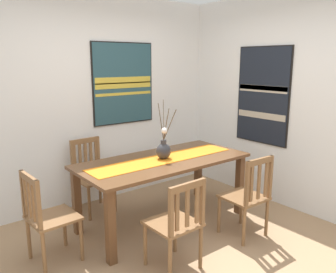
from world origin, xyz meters
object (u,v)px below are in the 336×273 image
(centerpiece_vase, at_px, (164,149))
(painting_on_back_wall, at_px, (123,84))
(chair_0, at_px, (248,196))
(chair_1, at_px, (47,216))
(painting_on_side_wall, at_px, (263,96))
(chair_3, at_px, (177,223))
(dining_table, at_px, (163,168))
(chair_2, at_px, (91,174))

(centerpiece_vase, bearing_deg, painting_on_back_wall, 82.65)
(painting_on_back_wall, bearing_deg, chair_0, -79.45)
(chair_1, bearing_deg, painting_on_side_wall, -3.82)
(chair_1, relative_size, painting_on_side_wall, 0.70)
(chair_3, height_order, painting_on_side_wall, painting_on_side_wall)
(painting_on_side_wall, bearing_deg, chair_1, 176.18)
(chair_1, height_order, chair_3, chair_1)
(painting_on_back_wall, xyz_separation_m, painting_on_side_wall, (1.38, -1.26, -0.15))
(centerpiece_vase, relative_size, painting_on_back_wall, 0.60)
(dining_table, relative_size, painting_on_side_wall, 1.53)
(chair_0, bearing_deg, centerpiece_vase, 120.94)
(chair_1, height_order, chair_2, chair_2)
(chair_0, bearing_deg, dining_table, 121.48)
(centerpiece_vase, xyz_separation_m, chair_0, (0.49, -0.82, -0.42))
(chair_3, distance_m, painting_on_side_wall, 2.32)
(dining_table, bearing_deg, painting_on_side_wall, -6.62)
(chair_2, distance_m, painting_on_back_wall, 1.28)
(painting_on_side_wall, bearing_deg, centerpiece_vase, 173.22)
(chair_3, relative_size, painting_on_side_wall, 0.68)
(dining_table, xyz_separation_m, chair_0, (0.50, -0.82, -0.20))
(chair_2, bearing_deg, chair_3, -89.39)
(chair_2, xyz_separation_m, chair_3, (0.02, -1.65, -0.02))
(chair_1, relative_size, painting_on_back_wall, 0.82)
(dining_table, xyz_separation_m, chair_3, (-0.48, -0.82, -0.21))
(chair_1, xyz_separation_m, chair_3, (0.86, -0.83, -0.01))
(chair_1, distance_m, painting_on_side_wall, 3.03)
(painting_on_back_wall, bearing_deg, chair_3, -108.31)
(chair_0, relative_size, painting_on_back_wall, 0.83)
(chair_1, distance_m, chair_2, 1.18)
(dining_table, relative_size, chair_1, 2.20)
(chair_2, bearing_deg, chair_0, -58.85)
(painting_on_back_wall, bearing_deg, chair_2, -159.24)
(chair_0, bearing_deg, painting_on_side_wall, 31.78)
(chair_1, bearing_deg, dining_table, -0.60)
(chair_2, bearing_deg, chair_1, -135.88)
(centerpiece_vase, bearing_deg, chair_0, -59.06)
(chair_2, bearing_deg, painting_on_side_wall, -26.49)
(dining_table, distance_m, chair_3, 0.97)
(chair_1, xyz_separation_m, chair_2, (0.84, 0.82, 0.01))
(chair_3, xyz_separation_m, painting_on_back_wall, (0.63, 1.89, 1.11))
(chair_3, bearing_deg, dining_table, 59.59)
(dining_table, relative_size, painting_on_back_wall, 1.80)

